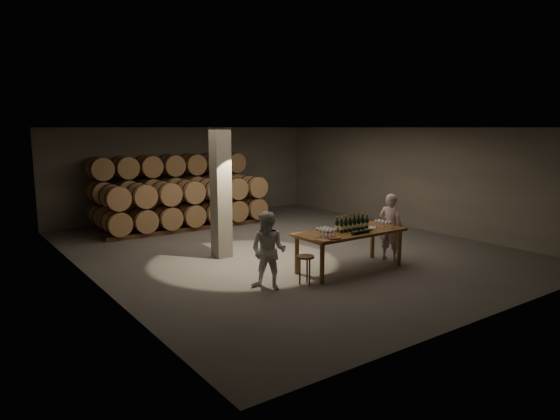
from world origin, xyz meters
TOP-DOWN VIEW (x-y plane):
  - room at (-1.80, 0.20)m, footprint 12.00×12.00m
  - tasting_table at (0.00, -2.50)m, footprint 2.60×1.10m
  - barrel_stack_back at (-0.96, 5.20)m, footprint 5.48×0.95m
  - barrel_stack_front at (-0.96, 3.80)m, footprint 5.48×0.95m
  - bottle_cluster at (0.09, -2.47)m, footprint 0.87×0.24m
  - lying_bottles at (-0.02, -2.87)m, footprint 0.61×0.08m
  - glass_cluster_left at (-0.82, -2.63)m, footprint 0.31×0.42m
  - glass_cluster_right at (0.93, -2.63)m, footprint 0.19×0.41m
  - plate at (0.58, -2.53)m, footprint 0.31×0.31m
  - notebook_near at (-0.85, -2.90)m, footprint 0.28×0.25m
  - notebook_corner at (-1.16, -2.94)m, footprint 0.22×0.28m
  - pen at (-0.77, -2.95)m, footprint 0.13×0.05m
  - stool at (-1.48, -2.76)m, footprint 0.36×0.36m
  - person_man at (1.38, -2.46)m, footprint 0.54×0.68m
  - person_woman at (-2.27, -2.57)m, footprint 0.91×0.96m

SIDE VIEW (x-z plane):
  - stool at x=-1.48m, z-range 0.19..0.79m
  - person_woman at x=-2.27m, z-range 0.00..1.57m
  - tasting_table at x=0.00m, z-range 0.35..1.25m
  - person_man at x=1.38m, z-range 0.00..1.64m
  - barrel_stack_front at x=-0.96m, z-range 0.04..1.61m
  - pen at x=-0.77m, z-range 0.90..0.91m
  - plate at x=0.58m, z-range 0.90..0.92m
  - notebook_corner at x=-1.16m, z-range 0.90..0.92m
  - notebook_near at x=-0.85m, z-range 0.90..0.93m
  - lying_bottles at x=-0.02m, z-range 0.90..0.98m
  - glass_cluster_right at x=0.93m, z-range 0.93..1.09m
  - bottle_cluster at x=0.09m, z-range 0.85..1.20m
  - glass_cluster_left at x=-0.82m, z-range 0.94..1.13m
  - barrel_stack_back at x=-0.96m, z-range 0.04..2.35m
  - room at x=-1.80m, z-range -4.40..7.60m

